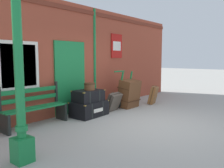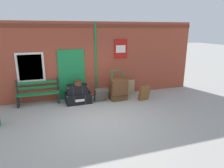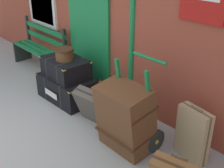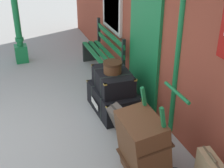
{
  "view_description": "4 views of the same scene",
  "coord_description": "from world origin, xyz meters",
  "px_view_note": "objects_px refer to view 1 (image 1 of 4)",
  "views": [
    {
      "loc": [
        -4.97,
        -2.76,
        1.63
      ],
      "look_at": [
        0.56,
        1.72,
        0.84
      ],
      "focal_mm": 37.58,
      "sensor_mm": 36.0,
      "label": 1
    },
    {
      "loc": [
        -1.42,
        -5.86,
        2.91
      ],
      "look_at": [
        1.08,
        1.79,
        0.67
      ],
      "focal_mm": 31.99,
      "sensor_mm": 36.0,
      "label": 2
    },
    {
      "loc": [
        3.52,
        -0.62,
        2.48
      ],
      "look_at": [
        0.84,
        1.79,
        0.72
      ],
      "focal_mm": 46.35,
      "sensor_mm": 36.0,
      "label": 3
    },
    {
      "loc": [
        4.16,
        0.14,
        3.02
      ],
      "look_at": [
        0.24,
        1.58,
        0.85
      ],
      "focal_mm": 51.47,
      "sensor_mm": 36.0,
      "label": 4
    }
  ],
  "objects_px": {
    "lamp_post": "(20,89)",
    "suitcase_slate": "(153,95)",
    "round_hatbox": "(89,86)",
    "porters_trolley": "(125,99)",
    "suitcase_tan": "(129,93)",
    "steamer_trunk_middle": "(88,96)",
    "large_brown_trunk": "(129,94)",
    "platform_bench": "(34,108)",
    "suitcase_caramel": "(114,102)",
    "steamer_trunk_base": "(89,109)"
  },
  "relations": [
    {
      "from": "suitcase_caramel",
      "to": "platform_bench",
      "type": "bearing_deg",
      "value": 168.61
    },
    {
      "from": "large_brown_trunk",
      "to": "suitcase_caramel",
      "type": "bearing_deg",
      "value": 174.46
    },
    {
      "from": "platform_bench",
      "to": "suitcase_caramel",
      "type": "bearing_deg",
      "value": -11.39
    },
    {
      "from": "round_hatbox",
      "to": "lamp_post",
      "type": "bearing_deg",
      "value": -155.76
    },
    {
      "from": "lamp_post",
      "to": "large_brown_trunk",
      "type": "bearing_deg",
      "value": 13.36
    },
    {
      "from": "platform_bench",
      "to": "large_brown_trunk",
      "type": "relative_size",
      "value": 1.72
    },
    {
      "from": "round_hatbox",
      "to": "suitcase_slate",
      "type": "bearing_deg",
      "value": -11.01
    },
    {
      "from": "lamp_post",
      "to": "round_hatbox",
      "type": "height_order",
      "value": "lamp_post"
    },
    {
      "from": "suitcase_slate",
      "to": "large_brown_trunk",
      "type": "bearing_deg",
      "value": 162.62
    },
    {
      "from": "lamp_post",
      "to": "suitcase_slate",
      "type": "xyz_separation_m",
      "value": [
        5.45,
        0.73,
        -0.84
      ]
    },
    {
      "from": "round_hatbox",
      "to": "suitcase_caramel",
      "type": "distance_m",
      "value": 1.08
    },
    {
      "from": "round_hatbox",
      "to": "suitcase_slate",
      "type": "height_order",
      "value": "round_hatbox"
    },
    {
      "from": "lamp_post",
      "to": "platform_bench",
      "type": "distance_m",
      "value": 2.16
    },
    {
      "from": "platform_bench",
      "to": "steamer_trunk_middle",
      "type": "relative_size",
      "value": 1.92
    },
    {
      "from": "porters_trolley",
      "to": "suitcase_caramel",
      "type": "bearing_deg",
      "value": -172.06
    },
    {
      "from": "lamp_post",
      "to": "suitcase_tan",
      "type": "relative_size",
      "value": 4.1
    },
    {
      "from": "suitcase_tan",
      "to": "round_hatbox",
      "type": "bearing_deg",
      "value": -172.92
    },
    {
      "from": "suitcase_caramel",
      "to": "large_brown_trunk",
      "type": "bearing_deg",
      "value": -5.54
    },
    {
      "from": "porters_trolley",
      "to": "suitcase_tan",
      "type": "xyz_separation_m",
      "value": [
        0.7,
        0.32,
        0.08
      ]
    },
    {
      "from": "large_brown_trunk",
      "to": "suitcase_caramel",
      "type": "height_order",
      "value": "large_brown_trunk"
    },
    {
      "from": "platform_bench",
      "to": "steamer_trunk_base",
      "type": "bearing_deg",
      "value": -12.74
    },
    {
      "from": "round_hatbox",
      "to": "porters_trolley",
      "type": "xyz_separation_m",
      "value": [
        1.65,
        -0.02,
        -0.58
      ]
    },
    {
      "from": "lamp_post",
      "to": "steamer_trunk_middle",
      "type": "relative_size",
      "value": 3.65
    },
    {
      "from": "suitcase_tan",
      "to": "lamp_post",
      "type": "bearing_deg",
      "value": -163.26
    },
    {
      "from": "round_hatbox",
      "to": "suitcase_slate",
      "type": "distance_m",
      "value": 2.78
    },
    {
      "from": "porters_trolley",
      "to": "suitcase_slate",
      "type": "bearing_deg",
      "value": -25.7
    },
    {
      "from": "suitcase_slate",
      "to": "suitcase_tan",
      "type": "height_order",
      "value": "suitcase_tan"
    },
    {
      "from": "steamer_trunk_middle",
      "to": "suitcase_caramel",
      "type": "xyz_separation_m",
      "value": [
        0.94,
        -0.15,
        -0.29
      ]
    },
    {
      "from": "steamer_trunk_middle",
      "to": "suitcase_slate",
      "type": "bearing_deg",
      "value": -11.33
    },
    {
      "from": "platform_bench",
      "to": "suitcase_slate",
      "type": "relative_size",
      "value": 2.47
    },
    {
      "from": "porters_trolley",
      "to": "suitcase_tan",
      "type": "bearing_deg",
      "value": 24.35
    },
    {
      "from": "suitcase_tan",
      "to": "large_brown_trunk",
      "type": "bearing_deg",
      "value": -144.93
    },
    {
      "from": "porters_trolley",
      "to": "suitcase_slate",
      "type": "height_order",
      "value": "porters_trolley"
    },
    {
      "from": "lamp_post",
      "to": "large_brown_trunk",
      "type": "xyz_separation_m",
      "value": [
        4.42,
        1.05,
        -0.69
      ]
    },
    {
      "from": "lamp_post",
      "to": "porters_trolley",
      "type": "relative_size",
      "value": 2.53
    },
    {
      "from": "suitcase_slate",
      "to": "porters_trolley",
      "type": "bearing_deg",
      "value": 154.3
    },
    {
      "from": "platform_bench",
      "to": "suitcase_tan",
      "type": "relative_size",
      "value": 2.16
    },
    {
      "from": "steamer_trunk_middle",
      "to": "suitcase_tan",
      "type": "relative_size",
      "value": 1.12
    },
    {
      "from": "lamp_post",
      "to": "suitcase_caramel",
      "type": "xyz_separation_m",
      "value": [
        3.68,
        1.12,
        -0.87
      ]
    },
    {
      "from": "steamer_trunk_middle",
      "to": "large_brown_trunk",
      "type": "xyz_separation_m",
      "value": [
        1.68,
        -0.22,
        -0.12
      ]
    },
    {
      "from": "round_hatbox",
      "to": "suitcase_slate",
      "type": "xyz_separation_m",
      "value": [
        2.68,
        -0.52,
        -0.53
      ]
    },
    {
      "from": "steamer_trunk_middle",
      "to": "porters_trolley",
      "type": "relative_size",
      "value": 0.69
    },
    {
      "from": "steamer_trunk_middle",
      "to": "suitcase_tan",
      "type": "height_order",
      "value": "steamer_trunk_middle"
    },
    {
      "from": "platform_bench",
      "to": "steamer_trunk_middle",
      "type": "xyz_separation_m",
      "value": [
        1.49,
        -0.34,
        0.14
      ]
    },
    {
      "from": "steamer_trunk_base",
      "to": "steamer_trunk_middle",
      "type": "xyz_separation_m",
      "value": [
        -0.03,
        0.0,
        0.37
      ]
    },
    {
      "from": "steamer_trunk_middle",
      "to": "large_brown_trunk",
      "type": "relative_size",
      "value": 0.9
    },
    {
      "from": "porters_trolley",
      "to": "steamer_trunk_middle",
      "type": "bearing_deg",
      "value": 178.44
    },
    {
      "from": "round_hatbox",
      "to": "suitcase_tan",
      "type": "relative_size",
      "value": 0.42
    },
    {
      "from": "large_brown_trunk",
      "to": "round_hatbox",
      "type": "bearing_deg",
      "value": 173.15
    },
    {
      "from": "porters_trolley",
      "to": "suitcase_caramel",
      "type": "xyz_separation_m",
      "value": [
        -0.73,
        -0.1,
        0.01
      ]
    }
  ]
}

